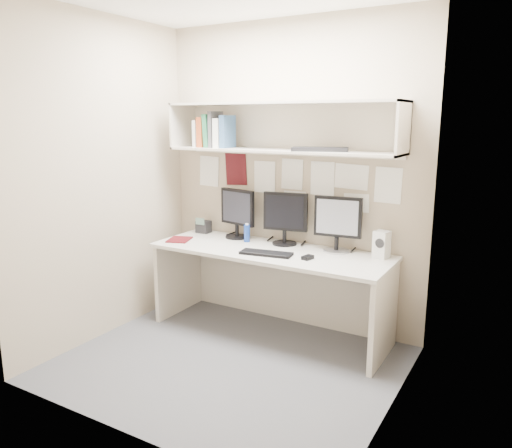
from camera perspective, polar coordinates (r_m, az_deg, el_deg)
The scene contains 19 objects.
floor at distance 3.86m, azimuth -3.19°, elevation -15.63°, with size 2.40×2.00×0.01m, color #4A4B50.
wall_back at distance 4.32m, azimuth 3.95°, elevation 5.46°, with size 2.40×0.02×2.60m, color tan.
wall_front at distance 2.69m, azimuth -15.27°, elevation 1.07°, with size 2.40×0.02×2.60m, color tan.
wall_left at distance 4.24m, azimuth -17.14°, elevation 4.82°, with size 0.02×2.00×2.60m, color tan.
wall_right at distance 2.97m, azimuth 16.22°, elevation 2.02°, with size 0.02×2.00×2.60m, color tan.
desk at distance 4.23m, azimuth 1.64°, elevation -7.69°, with size 2.00×0.70×0.73m.
overhead_hutch at distance 4.17m, azimuth 3.16°, elevation 11.02°, with size 2.00×0.38×0.40m.
pinned_papers at distance 4.32m, azimuth 3.90°, elevation 4.79°, with size 1.92×0.01×0.48m, color white, non-canonical shape.
monitor_left at distance 4.48m, azimuth -2.15°, elevation 1.46°, with size 0.38×0.21×0.44m.
monitor_center at distance 4.24m, azimuth 3.36°, elevation 0.90°, with size 0.38×0.21×0.45m.
monitor_right at distance 4.06m, azimuth 9.31°, elevation 0.26°, with size 0.39×0.21×0.45m.
keyboard at distance 3.96m, azimuth 1.17°, elevation -3.37°, with size 0.41×0.15×0.02m, color black.
mouse at distance 3.85m, azimuth 5.92°, elevation -3.83°, with size 0.06×0.09×0.03m, color black.
speaker at distance 3.97m, azimuth 14.16°, elevation -2.28°, with size 0.13×0.13×0.21m.
blue_bottle at distance 4.35m, azimuth -1.05°, elevation -1.04°, with size 0.05×0.05×0.16m.
maroon_notebook at distance 4.47m, azimuth -8.75°, elevation -1.77°, with size 0.18×0.22×0.01m, color #500D12.
desk_phone at distance 4.73m, azimuth -6.02°, elevation -0.29°, with size 0.13×0.12×0.15m.
book_stack at distance 4.43m, azimuth -4.78°, elevation 10.46°, with size 0.33×0.19×0.31m.
hutch_tray at distance 3.93m, azimuth 7.32°, elevation 8.48°, with size 0.43×0.16×0.03m, color black.
Camera 1 is at (1.90, -2.85, 1.79)m, focal length 35.00 mm.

